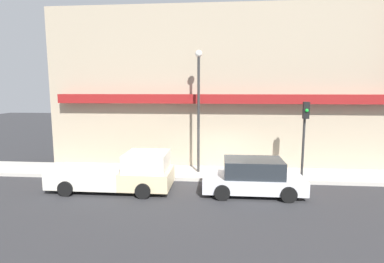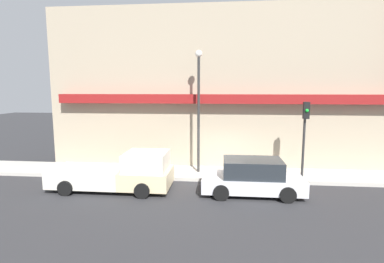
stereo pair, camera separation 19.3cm
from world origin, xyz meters
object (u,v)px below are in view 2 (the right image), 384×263
Objects in this scene: parked_car at (252,177)px; fire_hydrant at (155,168)px; pickup_truck at (120,173)px; traffic_light at (305,127)px; street_lamp at (199,99)px.

parked_car is 5.16m from fire_hydrant.
traffic_light is (8.56, 1.81, 2.01)m from pickup_truck.
fire_hydrant is at bearing -161.66° from street_lamp.
fire_hydrant is at bearing 179.04° from traffic_light.
parked_car is 6.97× the size of fire_hydrant.
parked_car reaches higher than fire_hydrant.
pickup_truck is 8.98m from traffic_light.
parked_car is 4.98m from street_lamp.
pickup_truck is at bearing -141.80° from street_lamp.
traffic_light reaches higher than pickup_truck.
street_lamp is (2.21, 0.73, 3.58)m from fire_hydrant.
street_lamp reaches higher than traffic_light.
traffic_light is (2.60, 1.81, 2.03)m from parked_car.
pickup_truck is 1.44× the size of traffic_light.
fire_hydrant is at bearing 59.03° from pickup_truck.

